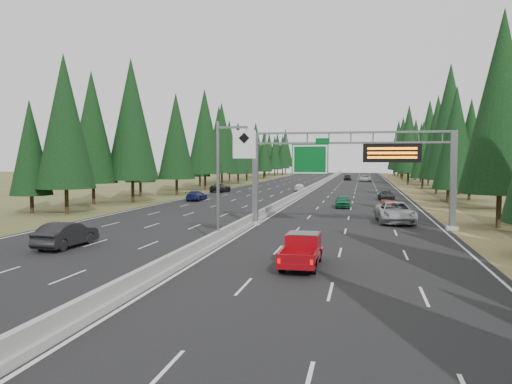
% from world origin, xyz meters
% --- Properties ---
extents(road, '(32.00, 260.00, 0.08)m').
position_xyz_m(road, '(0.00, 80.00, 0.04)').
color(road, black).
rests_on(road, ground).
extents(shoulder_right, '(3.60, 260.00, 0.06)m').
position_xyz_m(shoulder_right, '(17.80, 80.00, 0.03)').
color(shoulder_right, olive).
rests_on(shoulder_right, ground).
extents(shoulder_left, '(3.60, 260.00, 0.06)m').
position_xyz_m(shoulder_left, '(-17.80, 80.00, 0.03)').
color(shoulder_left, '#464C23').
rests_on(shoulder_left, ground).
extents(median_barrier, '(0.70, 260.00, 0.85)m').
position_xyz_m(median_barrier, '(0.00, 80.00, 0.41)').
color(median_barrier, gray).
rests_on(median_barrier, road).
extents(sign_gantry, '(16.75, 0.98, 7.80)m').
position_xyz_m(sign_gantry, '(8.92, 34.88, 5.27)').
color(sign_gantry, slate).
rests_on(sign_gantry, road).
extents(hov_sign_pole, '(2.80, 0.50, 8.00)m').
position_xyz_m(hov_sign_pole, '(0.58, 24.97, 4.72)').
color(hov_sign_pole, slate).
rests_on(hov_sign_pole, road).
extents(tree_row_right, '(12.39, 241.60, 18.96)m').
position_xyz_m(tree_row_right, '(21.95, 72.06, 9.56)').
color(tree_row_right, black).
rests_on(tree_row_right, ground).
extents(tree_row_left, '(12.09, 243.13, 18.71)m').
position_xyz_m(tree_row_left, '(-22.14, 68.85, 9.47)').
color(tree_row_left, black).
rests_on(tree_row_left, ground).
extents(silver_minivan, '(3.52, 6.79, 1.83)m').
position_xyz_m(silver_minivan, '(12.10, 38.72, 1.00)').
color(silver_minivan, '#A7A7AC').
rests_on(silver_minivan, road).
extents(red_pickup, '(1.80, 5.04, 1.64)m').
position_xyz_m(red_pickup, '(6.22, 19.45, 0.99)').
color(red_pickup, black).
rests_on(red_pickup, road).
extents(car_ahead_green, '(1.91, 4.26, 1.42)m').
position_xyz_m(car_ahead_green, '(7.03, 51.88, 0.79)').
color(car_ahead_green, '#16603B').
rests_on(car_ahead_green, road).
extents(car_ahead_dkred, '(1.76, 4.02, 1.28)m').
position_xyz_m(car_ahead_dkred, '(11.85, 47.17, 0.72)').
color(car_ahead_dkred, '#5E1D0D').
rests_on(car_ahead_dkred, road).
extents(car_ahead_dkgrey, '(2.28, 4.71, 1.32)m').
position_xyz_m(car_ahead_dkgrey, '(12.40, 63.60, 0.74)').
color(car_ahead_dkgrey, black).
rests_on(car_ahead_dkgrey, road).
extents(car_ahead_white, '(2.74, 5.91, 1.64)m').
position_xyz_m(car_ahead_white, '(9.91, 122.73, 0.90)').
color(car_ahead_white, silver).
rests_on(car_ahead_white, road).
extents(car_ahead_far, '(2.26, 4.81, 1.59)m').
position_xyz_m(car_ahead_far, '(5.26, 130.16, 0.87)').
color(car_ahead_far, black).
rests_on(car_ahead_far, road).
extents(car_onc_near, '(1.84, 4.94, 1.61)m').
position_xyz_m(car_onc_near, '(-8.98, 21.68, 0.89)').
color(car_onc_near, black).
rests_on(car_onc_near, road).
extents(car_onc_blue, '(1.92, 4.62, 1.34)m').
position_xyz_m(car_onc_blue, '(-12.68, 57.65, 0.75)').
color(car_onc_blue, navy).
rests_on(car_onc_blue, road).
extents(car_onc_white, '(1.96, 4.24, 1.41)m').
position_xyz_m(car_onc_white, '(-1.50, 80.46, 0.78)').
color(car_onc_white, white).
rests_on(car_onc_white, road).
extents(car_onc_far, '(2.79, 5.27, 1.41)m').
position_xyz_m(car_onc_far, '(-14.50, 75.63, 0.79)').
color(car_onc_far, black).
rests_on(car_onc_far, road).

